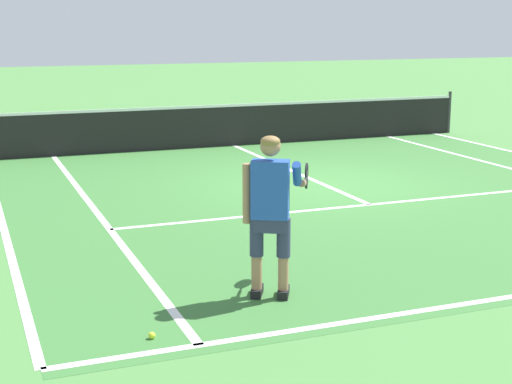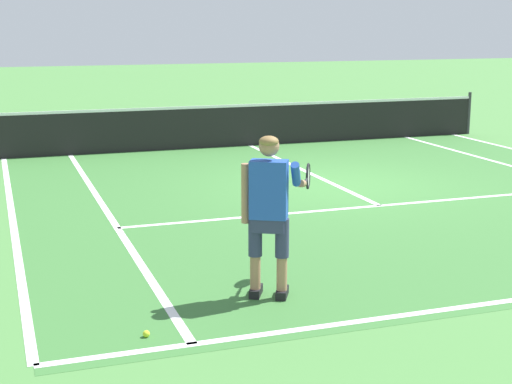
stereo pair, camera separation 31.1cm
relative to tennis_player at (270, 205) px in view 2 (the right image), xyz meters
name	(u,v)px [view 2 (the right image)]	position (x,y,z in m)	size (l,w,h in m)	color
ground_plane	(334,184)	(3.04, 5.00, -0.99)	(80.00, 80.00, 0.00)	#477F3D
court_inner_surface	(349,192)	(3.04, 4.37, -0.99)	(10.98, 11.01, 0.00)	#387033
line_service	(380,206)	(3.04, 3.27, -0.99)	(8.23, 0.10, 0.01)	white
line_centre_service	(302,170)	(3.04, 6.47, -0.99)	(0.10, 6.40, 0.01)	white
line_singles_left	(106,210)	(-1.08, 4.37, -0.99)	(0.10, 10.61, 0.01)	white
line_doubles_left	(12,218)	(-2.45, 4.37, -0.99)	(0.10, 10.61, 0.01)	white
tennis_net	(250,124)	(3.04, 9.67, -0.49)	(11.96, 0.08, 1.07)	#333338
tennis_player	(270,205)	(0.00, 0.00, 0.00)	(1.02, 0.92, 1.71)	black
tennis_ball_near_feet	(146,334)	(-1.44, -0.64, -0.96)	(0.07, 0.07, 0.07)	#CCE02D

